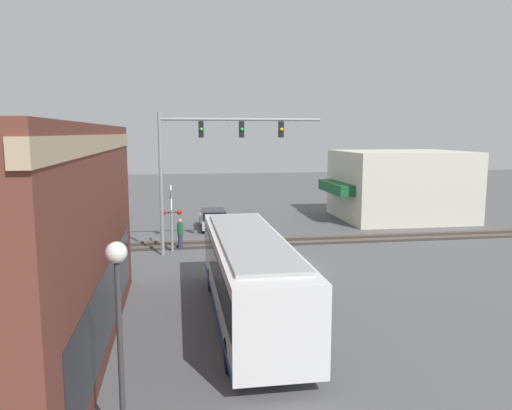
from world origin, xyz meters
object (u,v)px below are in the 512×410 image
at_px(city_bus, 249,274).
at_px(streetlamp, 120,331).
at_px(pedestrian_at_crossing, 180,234).
at_px(crossing_signal, 171,212).
at_px(parked_car_silver, 213,220).

relative_size(city_bus, streetlamp, 2.47).
bearing_deg(pedestrian_at_crossing, streetlamp, 175.90).
bearing_deg(city_bus, streetlamp, 153.04).
height_order(crossing_signal, streetlamp, streetlamp).
relative_size(city_bus, parked_car_silver, 2.71).
bearing_deg(crossing_signal, streetlamp, 177.23).
height_order(city_bus, parked_car_silver, city_bus).
height_order(city_bus, pedestrian_at_crossing, city_bus).
relative_size(parked_car_silver, pedestrian_at_crossing, 2.36).
distance_m(city_bus, parked_car_silver, 17.78).
height_order(crossing_signal, parked_car_silver, crossing_signal).
xyz_separation_m(city_bus, streetlamp, (-7.42, 3.77, 1.06)).
relative_size(streetlamp, parked_car_silver, 1.10).
bearing_deg(city_bus, pedestrian_at_crossing, 11.52).
xyz_separation_m(crossing_signal, pedestrian_at_crossing, (0.59, -0.48, -1.37)).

